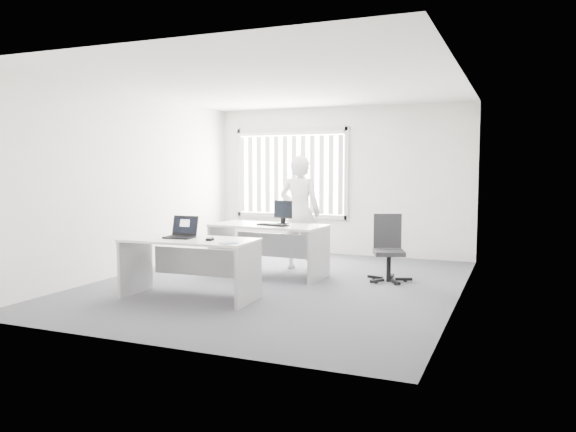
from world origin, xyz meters
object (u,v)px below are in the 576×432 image
at_px(office_chair, 388,260).
at_px(monitor, 283,212).
at_px(person, 300,213).
at_px(desk_far, 268,239).
at_px(laptop, 179,227).
at_px(desk_near, 190,255).

distance_m(office_chair, monitor, 1.76).
height_order(person, monitor, person).
bearing_deg(desk_far, office_chair, 13.42).
xyz_separation_m(office_chair, person, (-1.55, 0.40, 0.63)).
bearing_deg(office_chair, laptop, -157.68).
xyz_separation_m(desk_far, person, (0.24, 0.71, 0.36)).
xyz_separation_m(desk_far, office_chair, (1.79, 0.31, -0.27)).
bearing_deg(person, office_chair, 162.65).
xyz_separation_m(desk_near, person, (0.54, 2.45, 0.38)).
distance_m(desk_far, office_chair, 1.84).
distance_m(desk_near, office_chair, 2.94).
relative_size(desk_near, monitor, 4.73).
bearing_deg(monitor, desk_near, -84.29).
bearing_deg(laptop, person, 70.57).
bearing_deg(monitor, office_chair, 23.33).
distance_m(desk_near, person, 2.54).
bearing_deg(person, monitor, 78.62).
distance_m(laptop, monitor, 2.03).
bearing_deg(desk_near, monitor, 74.13).
xyz_separation_m(desk_near, office_chair, (2.09, 2.05, -0.25)).
height_order(desk_far, office_chair, office_chair).
xyz_separation_m(desk_near, monitor, (0.46, 1.94, 0.42)).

